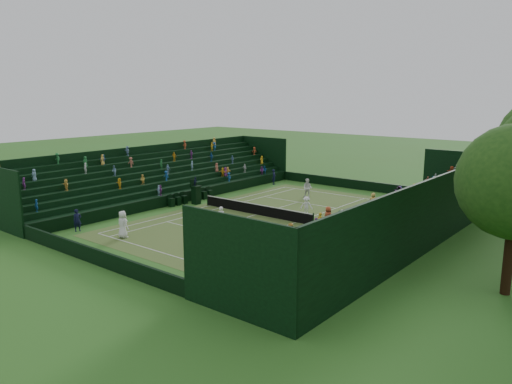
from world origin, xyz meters
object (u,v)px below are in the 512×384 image
at_px(player_near_east, 221,218).
at_px(player_near_west, 123,224).
at_px(player_far_west, 308,188).
at_px(tennis_net, 256,209).
at_px(player_far_east, 306,206).
at_px(umpire_chair, 196,192).

bearing_deg(player_near_east, player_near_west, 18.94).
bearing_deg(player_far_west, player_near_west, -112.94).
bearing_deg(tennis_net, player_near_east, -80.43).
bearing_deg(player_far_west, tennis_net, -102.22).
distance_m(player_near_west, player_far_east, 15.40).
distance_m(umpire_chair, player_far_east, 10.88).
relative_size(umpire_chair, player_near_west, 1.29).
xyz_separation_m(player_near_west, player_far_east, (6.56, 13.93, -0.18)).
relative_size(umpire_chair, player_far_west, 1.35).
relative_size(player_far_west, player_far_east, 1.17).
bearing_deg(player_near_west, tennis_net, -107.14).
distance_m(player_near_west, player_near_east, 7.23).
bearing_deg(player_near_west, umpire_chair, -72.22).
xyz_separation_m(umpire_chair, player_near_west, (3.95, -11.13, -0.10)).
bearing_deg(player_far_west, umpire_chair, -141.66).
bearing_deg(player_far_west, player_far_east, -73.06).
bearing_deg(player_far_west, player_near_east, -99.84).
xyz_separation_m(tennis_net, player_far_east, (3.43, 2.58, 0.29)).
xyz_separation_m(tennis_net, player_far_west, (-0.51, 8.77, 0.43)).
xyz_separation_m(umpire_chair, player_near_east, (7.98, -5.12, -0.19)).
bearing_deg(umpire_chair, player_near_east, -32.69).
bearing_deg(tennis_net, umpire_chair, -178.17).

